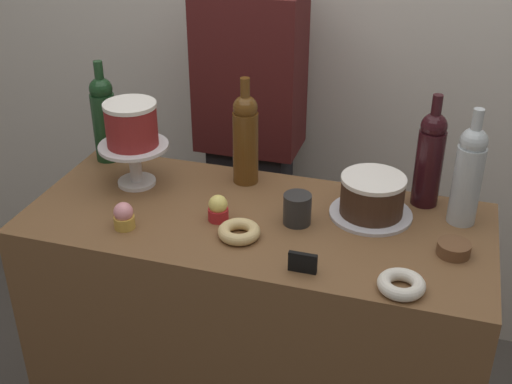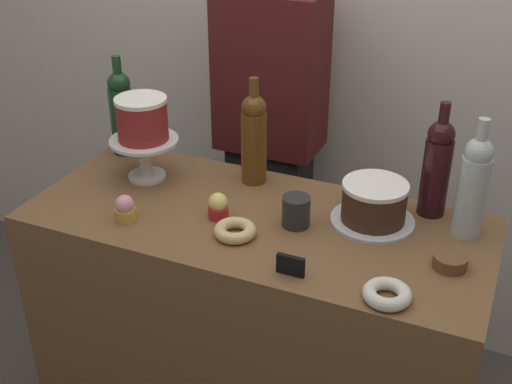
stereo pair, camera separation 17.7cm
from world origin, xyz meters
TOP-DOWN VIEW (x-y plane):
  - back_wall at (0.00, 0.85)m, footprint 6.00×0.05m
  - display_counter at (0.00, 0.00)m, footprint 1.27×0.55m
  - cake_stand_pedestal at (-0.40, 0.09)m, footprint 0.21×0.21m
  - white_layer_cake at (-0.40, 0.09)m, footprint 0.15×0.15m
  - silver_serving_platter at (0.30, 0.10)m, footprint 0.23×0.23m
  - chocolate_round_cake at (0.30, 0.10)m, footprint 0.18×0.18m
  - wine_bottle_green at (-0.56, 0.22)m, footprint 0.08×0.08m
  - wine_bottle_clear at (0.54, 0.15)m, footprint 0.08×0.08m
  - wine_bottle_dark_red at (0.43, 0.22)m, footprint 0.08×0.08m
  - wine_bottle_amber at (-0.09, 0.20)m, footprint 0.08×0.08m
  - cupcake_lemon at (-0.09, -0.04)m, footprint 0.06×0.06m
  - cupcake_strawberry at (-0.32, -0.15)m, footprint 0.06×0.06m
  - donut_sugar at (0.42, -0.21)m, footprint 0.11×0.11m
  - donut_glazed at (-0.01, -0.11)m, footprint 0.11×0.11m
  - cookie_stack at (0.52, -0.03)m, footprint 0.08×0.08m
  - price_sign_chalkboard at (0.18, -0.21)m, footprint 0.07×0.01m
  - coffee_cup_ceramic at (0.11, 0.01)m, footprint 0.08×0.08m
  - barista_figure at (-0.20, 0.59)m, footprint 0.36×0.22m

SIDE VIEW (x-z plane):
  - display_counter at x=0.00m, z-range 0.00..0.92m
  - barista_figure at x=-0.20m, z-range 0.04..1.64m
  - silver_serving_platter at x=0.30m, z-range 0.92..0.93m
  - donut_sugar at x=0.42m, z-range 0.92..0.95m
  - donut_glazed at x=-0.01m, z-range 0.92..0.95m
  - cookie_stack at x=0.52m, z-range 0.92..0.95m
  - price_sign_chalkboard at x=0.18m, z-range 0.92..0.97m
  - cupcake_lemon at x=-0.09m, z-range 0.92..0.99m
  - cupcake_strawberry at x=-0.32m, z-range 0.92..0.99m
  - coffee_cup_ceramic at x=0.11m, z-range 0.92..1.01m
  - chocolate_round_cake at x=0.30m, z-range 0.93..1.04m
  - cake_stand_pedestal at x=-0.40m, z-range 0.94..1.07m
  - wine_bottle_green at x=-0.56m, z-range 0.90..1.23m
  - wine_bottle_clear at x=0.54m, z-range 0.90..1.23m
  - wine_bottle_dark_red at x=0.43m, z-range 0.90..1.23m
  - wine_bottle_amber at x=-0.09m, z-range 0.90..1.23m
  - white_layer_cake at x=-0.40m, z-range 1.05..1.18m
  - back_wall at x=0.00m, z-range 0.00..2.60m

